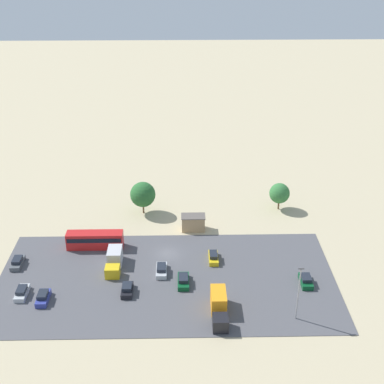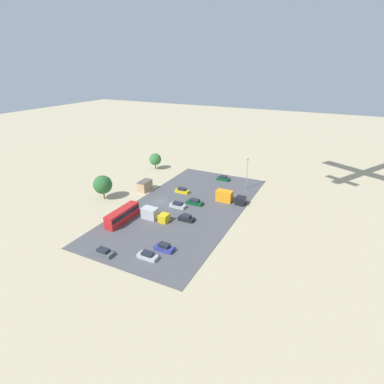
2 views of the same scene
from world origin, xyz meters
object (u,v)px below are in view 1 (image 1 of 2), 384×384
object	(u,v)px
parked_car_7	(306,280)
parked_truck_0	(114,260)
shed_building	(193,223)
parked_car_2	(43,297)
bus	(95,239)
parked_car_0	(183,281)
parked_car_5	(161,270)
parked_car_1	(22,292)
parked_car_4	(18,262)
parked_truck_1	(219,306)
parked_car_6	(213,257)
parked_car_3	(127,289)

from	to	relation	value
parked_car_7	parked_truck_0	xyz separation A→B (m)	(33.84, -5.85, 0.66)
shed_building	parked_car_2	world-z (taller)	shed_building
shed_building	bus	xyz separation A→B (m)	(19.04, 6.39, 0.24)
parked_car_0	parked_car_5	world-z (taller)	parked_car_0
parked_car_2	parked_car_5	distance (m)	20.82
parked_car_1	parked_car_2	xyz separation A→B (m)	(-3.90, 1.53, 0.07)
parked_car_1	parked_truck_0	bearing A→B (deg)	28.88
parked_car_0	parked_truck_0	distance (m)	13.69
parked_car_0	parked_car_1	world-z (taller)	parked_car_0
parked_car_2	parked_car_4	distance (m)	12.55
parked_truck_0	bus	bearing A→B (deg)	-55.88
parked_car_5	parked_car_7	bearing A→B (deg)	-8.37
parked_truck_1	parked_car_0	bearing A→B (deg)	-55.05
parked_car_2	parked_truck_0	world-z (taller)	parked_truck_0
parked_car_4	parked_car_6	size ratio (longest dim) A/B	1.01
parked_car_2	parked_truck_1	distance (m)	29.26
parked_car_2	parked_car_3	size ratio (longest dim) A/B	1.05
parked_car_0	parked_car_4	xyz separation A→B (m)	(30.36, -6.20, -0.02)
parked_car_6	parked_truck_1	world-z (taller)	parked_truck_1
parked_car_3	parked_car_4	xyz separation A→B (m)	(20.80, -8.50, -0.04)
parked_car_1	parked_car_4	size ratio (longest dim) A/B	0.98
parked_car_3	parked_car_6	size ratio (longest dim) A/B	0.93
bus	parked_truck_0	distance (m)	7.81
parked_car_5	parked_car_6	world-z (taller)	parked_car_6
parked_car_5	parked_car_7	size ratio (longest dim) A/B	1.07
parked_car_2	parked_car_6	bearing A→B (deg)	21.25
parked_truck_1	parked_car_1	bearing A→B (deg)	-9.35
shed_building	parked_car_5	xyz separation A→B (m)	(6.03, 14.99, -0.91)
parked_car_4	parked_car_2	bearing A→B (deg)	124.02
bus	parked_car_1	bearing A→B (deg)	-35.31
parked_car_2	parked_car_3	distance (m)	13.91
shed_building	parked_car_2	size ratio (longest dim) A/B	1.16
shed_building	parked_car_4	size ratio (longest dim) A/B	1.11
parked_car_1	parked_truck_0	distance (m)	16.79
parked_car_4	parked_truck_1	size ratio (longest dim) A/B	0.52
parked_car_3	parked_truck_0	bearing A→B (deg)	111.15
parked_car_0	parked_truck_1	xyz separation A→B (m)	(-5.66, 8.09, 0.84)
parked_car_2	parked_car_6	size ratio (longest dim) A/B	0.97
parked_car_3	parked_car_5	bearing A→B (deg)	44.71
parked_car_1	parked_truck_1	xyz separation A→B (m)	(-32.89, 5.42, 0.88)
parked_car_4	parked_car_5	xyz separation A→B (m)	(-26.45, 2.91, 0.01)
parked_car_6	parked_truck_0	bearing A→B (deg)	-174.88
parked_car_0	parked_car_3	xyz separation A→B (m)	(9.56, 2.30, 0.02)
parked_car_5	parked_truck_0	world-z (taller)	parked_truck_0
parked_car_1	parked_car_3	size ratio (longest dim) A/B	1.07
parked_car_7	parked_truck_1	size ratio (longest dim) A/B	0.49
parked_car_1	parked_car_5	bearing A→B (deg)	14.34
parked_car_6	parked_truck_1	distance (m)	15.17
parked_car_5	bus	bearing A→B (deg)	146.54
parked_car_0	parked_car_6	distance (m)	9.02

